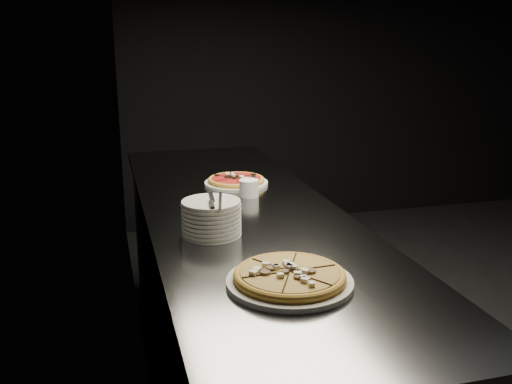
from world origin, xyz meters
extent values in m
cube|color=black|center=(-2.50, 0.00, 1.40)|extent=(0.02, 5.00, 2.80)
cube|color=black|center=(0.00, 2.50, 1.40)|extent=(5.00, 0.02, 2.80)
cube|color=slate|center=(-2.13, 0.00, 0.45)|extent=(0.70, 2.40, 0.90)
cube|color=slate|center=(-2.13, 0.00, 0.91)|extent=(0.74, 2.44, 0.02)
cylinder|color=silver|center=(-2.17, -0.71, 0.93)|extent=(0.34, 0.34, 0.02)
cylinder|color=gold|center=(-2.17, -0.71, 0.94)|extent=(0.32, 0.32, 0.01)
torus|color=gold|center=(-2.17, -0.71, 0.95)|extent=(0.32, 0.32, 0.02)
cylinder|color=gold|center=(-2.17, -0.71, 0.95)|extent=(0.28, 0.28, 0.01)
cylinder|color=silver|center=(-2.07, 0.36, 0.93)|extent=(0.28, 0.28, 0.01)
cylinder|color=gold|center=(-2.07, 0.36, 0.94)|extent=(0.32, 0.32, 0.01)
torus|color=gold|center=(-2.07, 0.36, 0.94)|extent=(0.32, 0.32, 0.02)
cylinder|color=#A11B17|center=(-2.07, 0.36, 0.95)|extent=(0.28, 0.28, 0.01)
cylinder|color=silver|center=(-2.30, -0.26, 0.93)|extent=(0.20, 0.20, 0.01)
cylinder|color=silver|center=(-2.30, -0.26, 0.94)|extent=(0.20, 0.20, 0.01)
cylinder|color=silver|center=(-2.30, -0.26, 0.96)|extent=(0.20, 0.20, 0.01)
cylinder|color=silver|center=(-2.30, -0.26, 0.97)|extent=(0.20, 0.20, 0.01)
cylinder|color=silver|center=(-2.30, -0.26, 0.99)|extent=(0.20, 0.20, 0.01)
cylinder|color=silver|center=(-2.30, -0.26, 1.00)|extent=(0.20, 0.20, 0.01)
cylinder|color=silver|center=(-2.30, -0.26, 1.02)|extent=(0.20, 0.20, 0.01)
cylinder|color=silver|center=(-2.30, -0.26, 1.03)|extent=(0.20, 0.20, 0.01)
cube|color=silver|center=(-2.29, -0.22, 1.04)|extent=(0.03, 0.13, 0.00)
cube|color=black|center=(-2.31, -0.31, 1.04)|extent=(0.02, 0.08, 0.01)
cube|color=silver|center=(-2.27, -0.27, 1.04)|extent=(0.09, 0.18, 0.00)
cylinder|color=white|center=(-2.06, 0.16, 0.96)|extent=(0.08, 0.08, 0.07)
cylinder|color=black|center=(-2.06, 0.16, 0.98)|extent=(0.06, 0.06, 0.01)
camera|label=1|loc=(-2.63, -2.04, 1.57)|focal=40.00mm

